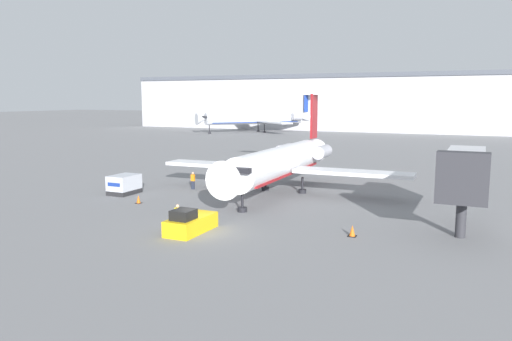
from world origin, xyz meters
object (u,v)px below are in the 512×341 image
(luggage_cart, at_px, (124,184))
(worker_by_wing, at_px, (193,180))
(pushback_tug, at_px, (191,223))
(worker_near_tug, at_px, (178,216))
(traffic_cone_left, at_px, (138,199))
(airplane_parked_far_left, at_px, (258,118))
(airplane_main, at_px, (281,161))
(traffic_cone_right, at_px, (352,231))
(jet_bridge, at_px, (465,171))

(luggage_cart, xyz_separation_m, worker_by_wing, (4.93, 5.11, 0.01))
(pushback_tug, distance_m, luggage_cart, 16.93)
(worker_near_tug, bearing_deg, traffic_cone_left, 143.76)
(worker_near_tug, relative_size, worker_by_wing, 0.99)
(traffic_cone_left, bearing_deg, luggage_cart, 143.01)
(worker_by_wing, height_order, airplane_parked_far_left, airplane_parked_far_left)
(worker_near_tug, xyz_separation_m, airplane_parked_far_left, (-38.35, 99.30, 3.04))
(worker_near_tug, relative_size, traffic_cone_left, 2.32)
(airplane_main, xyz_separation_m, airplane_parked_far_left, (-40.08, 83.00, 0.76))
(airplane_main, relative_size, worker_near_tug, 14.28)
(worker_by_wing, xyz_separation_m, airplane_parked_far_left, (-30.81, 84.96, 3.03))
(traffic_cone_right, bearing_deg, traffic_cone_left, 172.25)
(airplane_main, height_order, traffic_cone_left, airplane_main)
(worker_near_tug, distance_m, traffic_cone_right, 12.73)
(luggage_cart, distance_m, worker_near_tug, 15.51)
(jet_bridge, bearing_deg, worker_by_wing, 166.40)
(pushback_tug, bearing_deg, jet_bridge, 25.18)
(worker_by_wing, height_order, jet_bridge, jet_bridge)
(jet_bridge, bearing_deg, airplane_main, 154.20)
(traffic_cone_right, bearing_deg, luggage_cart, 166.49)
(worker_by_wing, xyz_separation_m, traffic_cone_right, (19.82, -11.06, -0.60))
(pushback_tug, relative_size, worker_by_wing, 2.43)
(traffic_cone_right, distance_m, jet_bridge, 9.21)
(worker_by_wing, bearing_deg, traffic_cone_right, -29.17)
(traffic_cone_left, height_order, airplane_parked_far_left, airplane_parked_far_left)
(airplane_main, bearing_deg, jet_bridge, -25.80)
(pushback_tug, xyz_separation_m, worker_by_wing, (-8.95, 14.80, 0.30))
(pushback_tug, height_order, airplane_parked_far_left, airplane_parked_far_left)
(worker_by_wing, xyz_separation_m, jet_bridge, (26.69, -6.46, 3.46))
(airplane_main, height_order, luggage_cart, airplane_main)
(traffic_cone_right, height_order, airplane_parked_far_left, airplane_parked_far_left)
(worker_near_tug, bearing_deg, pushback_tug, -18.17)
(airplane_main, bearing_deg, airplane_parked_far_left, 115.78)
(traffic_cone_left, relative_size, airplane_parked_far_left, 0.03)
(airplane_main, bearing_deg, pushback_tug, -91.12)
(luggage_cart, xyz_separation_m, traffic_cone_right, (24.76, -5.95, -0.58))
(traffic_cone_right, bearing_deg, airplane_parked_far_left, 117.80)
(pushback_tug, xyz_separation_m, worker_near_tug, (-1.41, 0.46, 0.28))
(luggage_cart, xyz_separation_m, airplane_parked_far_left, (-25.87, 90.07, 3.05))
(pushback_tug, xyz_separation_m, airplane_parked_far_left, (-39.75, 99.76, 3.33))
(airplane_main, relative_size, traffic_cone_right, 32.57)
(worker_by_wing, bearing_deg, airplane_main, 11.94)
(pushback_tug, bearing_deg, airplane_main, 88.88)
(worker_near_tug, relative_size, airplane_parked_far_left, 0.06)
(luggage_cart, relative_size, traffic_cone_left, 3.93)
(worker_by_wing, relative_size, airplane_parked_far_left, 0.06)
(traffic_cone_right, relative_size, jet_bridge, 0.08)
(airplane_parked_far_left, bearing_deg, worker_by_wing, -70.07)
(luggage_cart, height_order, jet_bridge, jet_bridge)
(jet_bridge, bearing_deg, pushback_tug, -154.82)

